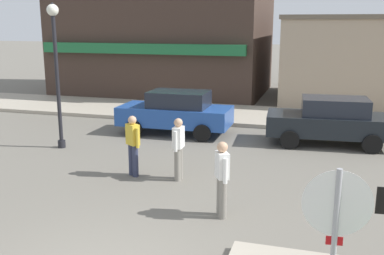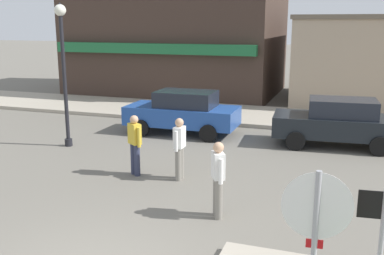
{
  "view_description": "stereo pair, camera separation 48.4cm",
  "coord_description": "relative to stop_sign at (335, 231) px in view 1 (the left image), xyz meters",
  "views": [
    {
      "loc": [
        3.12,
        -5.48,
        3.93
      ],
      "look_at": [
        0.18,
        4.5,
        1.5
      ],
      "focal_mm": 42.0,
      "sensor_mm": 36.0,
      "label": 1
    },
    {
      "loc": [
        3.58,
        -5.33,
        3.93
      ],
      "look_at": [
        0.18,
        4.5,
        1.5
      ],
      "focal_mm": 42.0,
      "sensor_mm": 36.0,
      "label": 2
    }
  ],
  "objects": [
    {
      "name": "parked_car_nearest",
      "position": [
        -5.28,
        9.84,
        -0.71
      ],
      "size": [
        4.02,
        1.91,
        1.56
      ],
      "color": "#234C9E",
      "rests_on": "ground"
    },
    {
      "name": "pedestrian_crossing_near",
      "position": [
        -2.11,
        3.31,
        -0.65
      ],
      "size": [
        0.37,
        0.53,
        1.61
      ],
      "color": "gray",
      "rests_on": "ground"
    },
    {
      "name": "parked_car_second",
      "position": [
        0.04,
        9.88,
        -0.71
      ],
      "size": [
        4.12,
        2.11,
        1.56
      ],
      "color": "black",
      "rests_on": "ground"
    },
    {
      "name": "building_corner_shop",
      "position": [
        -8.98,
        19.34,
        2.5
      ],
      "size": [
        11.4,
        8.19,
        8.03
      ],
      "color": "#3D2D26",
      "rests_on": "ground"
    },
    {
      "name": "lamp_post",
      "position": [
        -8.24,
        7.03,
        1.44
      ],
      "size": [
        0.36,
        0.36,
        4.54
      ],
      "color": "black",
      "rests_on": "ground"
    },
    {
      "name": "kerb_far",
      "position": [
        -3.36,
        13.49,
        -1.44
      ],
      "size": [
        80.0,
        4.0,
        0.15
      ],
      "primitive_type": "cube",
      "color": "#A89E8C",
      "rests_on": "ground"
    },
    {
      "name": "pedestrian_crossing_far",
      "position": [
        -3.67,
        5.21,
        -0.65
      ],
      "size": [
        0.22,
        0.55,
        1.61
      ],
      "color": "gray",
      "rests_on": "ground"
    },
    {
      "name": "pedestrian_kerb_side",
      "position": [
        -4.9,
        5.16,
        -0.65
      ],
      "size": [
        0.5,
        0.39,
        1.61
      ],
      "color": "#2D334C",
      "rests_on": "ground"
    },
    {
      "name": "building_storefront_left_near",
      "position": [
        1.93,
        19.1,
        0.63
      ],
      "size": [
        8.46,
        7.71,
        4.28
      ],
      "color": "tan",
      "rests_on": "ground"
    },
    {
      "name": "stop_sign",
      "position": [
        0.0,
        0.0,
        0.0
      ],
      "size": [
        0.82,
        0.1,
        2.3
      ],
      "color": "#9E9EA3",
      "rests_on": "ground"
    }
  ]
}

